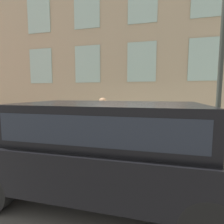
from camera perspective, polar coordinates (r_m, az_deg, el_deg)
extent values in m
plane|color=#514F4C|center=(4.87, 6.01, -16.74)|extent=(80.00, 80.00, 0.00)
cube|color=#A8A093|center=(6.32, 8.00, -10.72)|extent=(3.14, 60.00, 0.13)
cube|color=tan|center=(8.62, 10.05, 31.94)|extent=(0.30, 40.00, 11.30)
cube|color=#9EBCB2|center=(7.89, 28.02, 14.95)|extent=(0.03, 1.19, 1.63)
cube|color=#9EBCB2|center=(7.70, 9.60, 15.81)|extent=(0.03, 1.19, 1.63)
cube|color=#9EBCB2|center=(8.24, -8.01, 15.19)|extent=(0.03, 1.19, 1.63)
cube|color=#9EBCB2|center=(9.40, -22.22, 13.68)|extent=(0.03, 1.19, 1.63)
cube|color=#9EBCB2|center=(8.42, 9.95, 31.84)|extent=(0.03, 1.19, 1.63)
cube|color=#9EBCB2|center=(8.92, -8.27, 30.33)|extent=(0.03, 1.19, 1.63)
cube|color=#9EBCB2|center=(10.00, -22.84, 27.19)|extent=(0.03, 1.19, 1.63)
cylinder|color=gold|center=(5.45, 3.41, -12.52)|extent=(0.31, 0.31, 0.04)
cylinder|color=gold|center=(5.35, 3.44, -9.18)|extent=(0.23, 0.23, 0.70)
sphere|color=#A4891E|center=(5.27, 3.46, -5.52)|extent=(0.24, 0.24, 0.24)
cylinder|color=black|center=(5.26, 3.47, -4.74)|extent=(0.08, 0.08, 0.10)
cylinder|color=gold|center=(5.30, 5.22, -8.40)|extent=(0.09, 0.10, 0.09)
cylinder|color=gold|center=(5.36, 1.68, -8.22)|extent=(0.09, 0.10, 0.09)
cylinder|color=#998466|center=(5.95, -3.27, -7.23)|extent=(0.11, 0.11, 0.77)
cylinder|color=#998466|center=(6.10, -2.82, -6.89)|extent=(0.11, 0.11, 0.77)
cube|color=#268C4C|center=(5.90, -3.08, -0.65)|extent=(0.21, 0.15, 0.58)
cylinder|color=#268C4C|center=(5.76, -3.51, -0.68)|extent=(0.09, 0.09, 0.55)
cylinder|color=#268C4C|center=(6.04, -2.66, -0.35)|extent=(0.09, 0.09, 0.55)
sphere|color=#8C6647|center=(5.87, -3.10, 3.42)|extent=(0.26, 0.26, 0.26)
cylinder|color=black|center=(4.85, -18.45, -12.68)|extent=(0.24, 0.71, 0.71)
cylinder|color=black|center=(2.70, 28.56, -29.55)|extent=(0.24, 0.71, 0.71)
cylinder|color=black|center=(4.21, 22.36, -15.81)|extent=(0.24, 0.71, 0.71)
cube|color=black|center=(3.35, -3.33, -14.57)|extent=(1.98, 5.05, 0.71)
cube|color=black|center=(3.14, -1.20, -3.03)|extent=(1.75, 3.13, 0.65)
cube|color=#1E232D|center=(3.14, -1.20, -3.03)|extent=(1.76, 2.88, 0.42)
cylinder|color=#2D332D|center=(5.53, 30.52, -12.67)|extent=(0.26, 0.26, 0.12)
cylinder|color=#2D332D|center=(5.44, 32.44, 20.20)|extent=(0.12, 0.12, 6.34)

